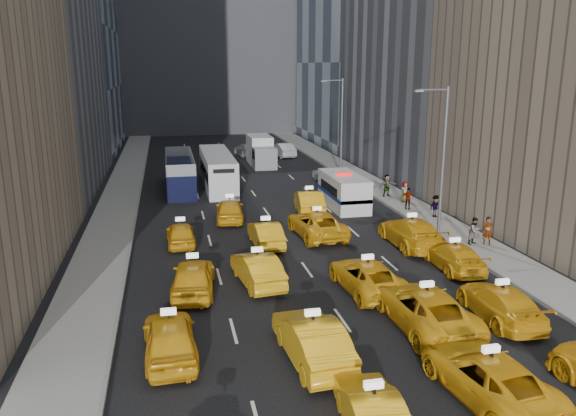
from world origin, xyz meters
name	(u,v)px	position (x,y,z in m)	size (l,w,h in m)	color
ground	(358,343)	(0.00, 0.00, 0.00)	(160.00, 160.00, 0.00)	black
sidewalk_west	(119,202)	(-10.50, 25.00, 0.07)	(3.00, 90.00, 0.15)	gray
sidewalk_east	(379,189)	(10.50, 25.00, 0.07)	(3.00, 90.00, 0.15)	gray
curb_west	(139,201)	(-9.05, 25.00, 0.09)	(0.15, 90.00, 0.18)	slate
curb_east	(363,190)	(9.05, 25.00, 0.09)	(0.15, 90.00, 0.18)	slate
streetlight_near	(441,157)	(9.18, 12.00, 4.92)	(2.15, 0.22, 9.00)	#595B60
streetlight_far	(340,123)	(9.18, 32.00, 4.92)	(2.15, 0.22, 9.00)	#595B60
taxi_1	(372,413)	(-1.42, -5.24, 0.69)	(1.47, 4.20, 1.38)	orange
taxi_2	(488,376)	(2.80, -4.22, 0.73)	(2.41, 5.22, 1.45)	orange
taxi_4	(170,337)	(-6.94, 0.44, 0.77)	(1.83, 4.55, 1.55)	orange
taxi_5	(312,339)	(-2.03, -0.86, 0.81)	(1.71, 4.91, 1.62)	orange
taxi_6	(425,308)	(3.05, 0.76, 0.80)	(2.65, 5.76, 1.60)	orange
taxi_7	(500,303)	(6.38, 0.75, 0.71)	(1.99, 4.89, 1.42)	orange
taxi_8	(193,277)	(-5.83, 6.16, 0.80)	(1.88, 4.68, 1.60)	orange
taxi_9	(257,269)	(-2.78, 6.68, 0.75)	(1.59, 4.56, 1.50)	orange
taxi_10	(367,276)	(2.06, 4.79, 0.71)	(2.36, 5.12, 1.42)	orange
taxi_11	(454,256)	(7.38, 6.52, 0.68)	(1.89, 4.66, 1.35)	orange
taxi_12	(181,234)	(-6.18, 13.52, 0.67)	(1.58, 3.94, 1.34)	orange
taxi_13	(266,234)	(-1.37, 12.41, 0.71)	(1.50, 4.29, 1.42)	orange
taxi_14	(317,224)	(1.99, 13.50, 0.77)	(2.56, 5.55, 1.54)	orange
taxi_15	(411,232)	(6.81, 10.49, 0.82)	(2.31, 5.68, 1.65)	orange
taxi_16	(230,210)	(-2.81, 18.11, 0.76)	(1.79, 4.44, 1.51)	orange
taxi_17	(309,202)	(2.89, 18.97, 0.81)	(1.72, 4.92, 1.62)	orange
nypd_van	(344,191)	(5.82, 20.19, 1.17)	(2.95, 6.21, 2.57)	silver
double_decker	(180,172)	(-5.77, 28.89, 1.42)	(3.42, 10.11, 2.88)	black
city_bus	(217,170)	(-2.60, 29.23, 1.43)	(2.76, 11.28, 2.89)	silver
box_truck	(261,151)	(2.80, 38.98, 1.47)	(2.84, 6.73, 2.99)	silver
misc_car_0	(327,175)	(7.02, 28.66, 0.70)	(1.48, 4.24, 1.40)	#93969A
misc_car_1	(180,161)	(-5.48, 38.63, 0.74)	(2.47, 5.36, 1.49)	black
misc_car_2	(247,150)	(2.16, 45.16, 0.73)	(2.05, 5.04, 1.46)	gray
misc_car_3	(216,151)	(-1.35, 45.22, 0.70)	(1.66, 4.13, 1.41)	black
misc_car_4	(283,150)	(6.19, 43.89, 0.79)	(1.67, 4.79, 1.58)	#A9ADB1
pedestrian_0	(488,231)	(11.03, 9.38, 0.97)	(0.60, 0.39, 1.65)	gray
pedestrian_1	(475,231)	(10.34, 9.64, 0.94)	(0.77, 0.42, 1.58)	gray
pedestrian_2	(436,206)	(10.87, 15.57, 0.91)	(0.98, 0.41, 1.52)	gray
pedestrian_3	(408,198)	(9.93, 18.03, 0.93)	(0.91, 0.41, 1.55)	gray
pedestrian_4	(405,192)	(10.59, 20.09, 0.94)	(0.77, 0.42, 1.57)	gray
pedestrian_5	(387,185)	(10.00, 22.15, 1.02)	(1.61, 0.46, 1.74)	gray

